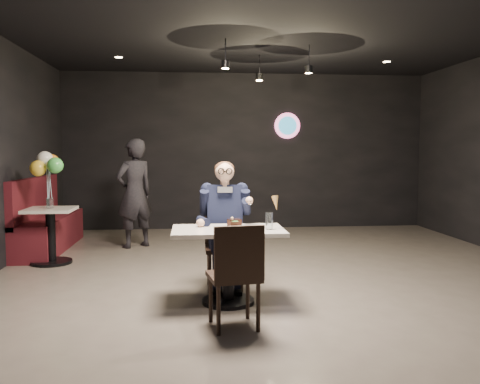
{
  "coord_description": "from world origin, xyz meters",
  "views": [
    {
      "loc": [
        -1.05,
        -5.35,
        1.52
      ],
      "look_at": [
        -0.53,
        0.2,
        1.06
      ],
      "focal_mm": 38.0,
      "sensor_mm": 36.0,
      "label": 1
    }
  ],
  "objects": [
    {
      "name": "floor",
      "position": [
        0.0,
        0.0,
        0.0
      ],
      "size": [
        9.0,
        9.0,
        0.0
      ],
      "primitive_type": "plane",
      "color": "#6C635A",
      "rests_on": "ground"
    },
    {
      "name": "wall_sign",
      "position": [
        0.8,
        4.47,
        2.0
      ],
      "size": [
        0.5,
        0.06,
        0.5
      ],
      "primitive_type": null,
      "color": "pink",
      "rests_on": "floor"
    },
    {
      "name": "pendant_lights",
      "position": [
        0.0,
        2.0,
        2.88
      ],
      "size": [
        1.4,
        1.2,
        0.36
      ],
      "primitive_type": "cube",
      "color": "black",
      "rests_on": "floor"
    },
    {
      "name": "main_table",
      "position": [
        -0.7,
        -0.4,
        0.38
      ],
      "size": [
        1.1,
        0.7,
        0.75
      ],
      "primitive_type": "cube",
      "color": "silver",
      "rests_on": "floor"
    },
    {
      "name": "chair_far",
      "position": [
        -0.7,
        0.15,
        0.46
      ],
      "size": [
        0.42,
        0.46,
        0.92
      ],
      "primitive_type": "cube",
      "color": "black",
      "rests_on": "floor"
    },
    {
      "name": "chair_near",
      "position": [
        -0.7,
        -1.08,
        0.46
      ],
      "size": [
        0.49,
        0.52,
        0.92
      ],
      "primitive_type": "cube",
      "rotation": [
        0.0,
        0.0,
        0.15
      ],
      "color": "black",
      "rests_on": "floor"
    },
    {
      "name": "seated_man",
      "position": [
        -0.7,
        0.15,
        0.72
      ],
      "size": [
        0.6,
        0.8,
        1.44
      ],
      "primitive_type": "cube",
      "color": "black",
      "rests_on": "floor"
    },
    {
      "name": "dessert_plate",
      "position": [
        -0.68,
        -0.49,
        0.76
      ],
      "size": [
        0.24,
        0.24,
        0.01
      ],
      "primitive_type": "cylinder",
      "color": "white",
      "rests_on": "main_table"
    },
    {
      "name": "cake_slice",
      "position": [
        -0.64,
        -0.45,
        0.8
      ],
      "size": [
        0.14,
        0.13,
        0.08
      ],
      "primitive_type": "cube",
      "rotation": [
        0.0,
        0.0,
        0.35
      ],
      "color": "black",
      "rests_on": "dessert_plate"
    },
    {
      "name": "mint_leaf",
      "position": [
        -0.64,
        -0.53,
        0.84
      ],
      "size": [
        0.06,
        0.04,
        0.01
      ],
      "primitive_type": "ellipsoid",
      "color": "#2A8030",
      "rests_on": "cake_slice"
    },
    {
      "name": "sundae_glass",
      "position": [
        -0.3,
        -0.47,
        0.83
      ],
      "size": [
        0.07,
        0.07,
        0.16
      ],
      "primitive_type": "cylinder",
      "color": "silver",
      "rests_on": "main_table"
    },
    {
      "name": "wafer_cone",
      "position": [
        -0.23,
        -0.44,
        1.0
      ],
      "size": [
        0.09,
        0.09,
        0.14
      ],
      "primitive_type": "cone",
      "rotation": [
        0.0,
        0.0,
        0.26
      ],
      "color": "tan",
      "rests_on": "sundae_glass"
    },
    {
      "name": "booth_bench",
      "position": [
        -3.25,
        2.59,
        0.56
      ],
      "size": [
        0.56,
        2.22,
        1.11
      ],
      "primitive_type": "cube",
      "color": "#440E1A",
      "rests_on": "floor"
    },
    {
      "name": "side_table",
      "position": [
        -2.95,
        1.59,
        0.39
      ],
      "size": [
        0.62,
        0.62,
        0.77
      ],
      "primitive_type": "cube",
      "color": "silver",
      "rests_on": "floor"
    },
    {
      "name": "balloon_vase",
      "position": [
        -2.95,
        1.59,
        0.82
      ],
      "size": [
        0.09,
        0.09,
        0.14
      ],
      "primitive_type": "cylinder",
      "color": "silver",
      "rests_on": "side_table"
    },
    {
      "name": "balloon_bunch",
      "position": [
        -2.95,
        1.59,
        1.22
      ],
      "size": [
        0.38,
        0.38,
        0.63
      ],
      "primitive_type": "cube",
      "color": "gold",
      "rests_on": "balloon_vase"
    },
    {
      "name": "passerby",
      "position": [
        -1.95,
        2.67,
        0.85
      ],
      "size": [
        0.74,
        0.69,
        1.7
      ],
      "primitive_type": "imported",
      "rotation": [
        0.0,
        0.0,
        3.76
      ],
      "color": "black",
      "rests_on": "floor"
    }
  ]
}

